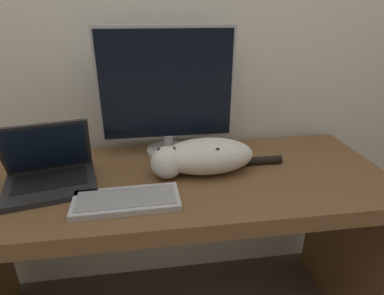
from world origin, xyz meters
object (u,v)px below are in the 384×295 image
Objects in this scene: monitor at (167,92)px; external_keyboard at (127,200)px; laptop at (49,173)px; cat at (202,156)px.

external_keyboard is (-0.16, -0.37, -0.25)m from monitor.
laptop is 1.01× the size of external_keyboard.
monitor is at bearing 64.38° from external_keyboard.
cat is at bearing -60.24° from monitor.
cat reaches higher than external_keyboard.
monitor is 0.53m from laptop.
external_keyboard is at bearing -114.12° from monitor.
external_keyboard is at bearing -147.74° from cat.
laptop is at bearing 147.78° from external_keyboard.
monitor is 1.04× the size of cat.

